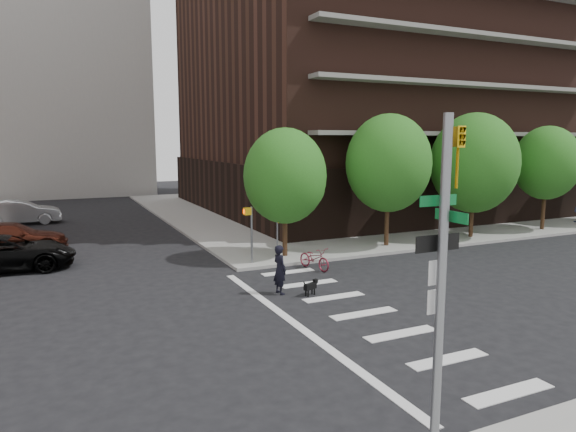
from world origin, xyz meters
TOP-DOWN VIEW (x-y plane):
  - ground at (0.00, 0.00)m, footprint 120.00×120.00m
  - sidewalk_ne at (20.50, 23.50)m, footprint 39.00×33.00m
  - crosswalk at (2.21, -0.00)m, footprint 3.85×13.00m
  - tree_a at (4.00, 8.50)m, footprint 4.00×4.00m
  - tree_b at (10.00, 8.50)m, footprint 4.50×4.50m
  - tree_c at (16.00, 8.50)m, footprint 5.00×5.00m
  - tree_d at (22.00, 8.50)m, footprint 4.00×4.00m
  - traffic_signal at (-0.47, -7.49)m, footprint 0.90×0.75m
  - pedestrian_signal at (2.32, 7.92)m, footprint 2.18×0.67m
  - parked_car_black at (-8.20, 11.48)m, footprint 2.95×5.87m
  - parked_car_maroon at (-8.20, 15.67)m, footprint 2.46×5.45m
  - parked_car_silver at (-8.20, 25.59)m, footprint 1.93×5.15m
  - scooter at (4.31, 6.01)m, footprint 1.11×2.02m
  - dog_walker at (1.39, 3.26)m, footprint 0.73×0.53m
  - dog at (2.36, 2.59)m, footprint 0.67×0.40m

SIDE VIEW (x-z plane):
  - ground at x=0.00m, z-range 0.00..0.00m
  - crosswalk at x=2.21m, z-range 0.00..0.01m
  - sidewalk_ne at x=20.50m, z-range 0.00..0.15m
  - dog at x=2.36m, z-range 0.07..0.64m
  - scooter at x=4.31m, z-range 0.00..1.01m
  - parked_car_maroon at x=-8.20m, z-range 0.00..1.55m
  - parked_car_black at x=-8.20m, z-range 0.00..1.59m
  - parked_car_silver at x=-8.20m, z-range 0.00..1.68m
  - dog_walker at x=1.39m, z-range 0.00..1.87m
  - pedestrian_signal at x=2.32m, z-range 0.55..3.15m
  - traffic_signal at x=-0.47m, z-range -0.30..5.70m
  - tree_a at x=4.00m, z-range 1.09..6.99m
  - tree_d at x=22.00m, z-range 1.24..7.44m
  - tree_c at x=16.00m, z-range 1.05..7.85m
  - tree_b at x=10.00m, z-range 1.22..7.87m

